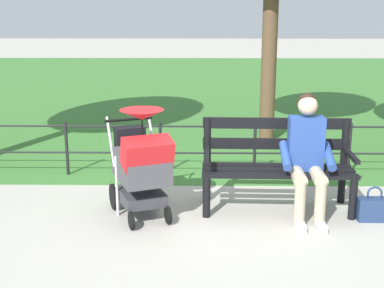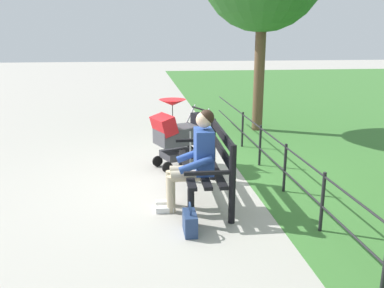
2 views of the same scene
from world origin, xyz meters
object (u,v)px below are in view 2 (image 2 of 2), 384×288
(person_on_bench, at_px, (195,157))
(stroller, at_px, (177,133))
(park_bench, at_px, (209,162))
(handbag, at_px, (190,222))

(person_on_bench, bearing_deg, stroller, 2.64)
(park_bench, bearing_deg, person_on_bench, 140.40)
(handbag, bearing_deg, park_bench, -21.37)
(person_on_bench, bearing_deg, park_bench, -39.60)
(handbag, bearing_deg, stroller, -1.67)
(person_on_bench, distance_m, stroller, 1.70)
(park_bench, height_order, handbag, park_bench)
(stroller, distance_m, handbag, 2.42)
(stroller, height_order, handbag, stroller)
(park_bench, distance_m, person_on_bench, 0.38)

